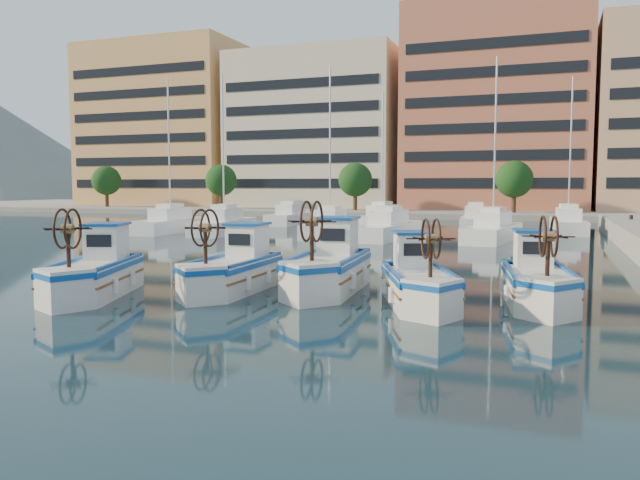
% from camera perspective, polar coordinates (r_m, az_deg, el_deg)
% --- Properties ---
extents(ground, '(300.00, 300.00, 0.00)m').
position_cam_1_polar(ground, '(19.35, -3.91, -5.46)').
color(ground, '#172D3C').
rests_on(ground, ground).
extents(waterfront, '(180.00, 40.00, 25.60)m').
position_cam_1_polar(waterfront, '(82.74, 21.57, 9.92)').
color(waterfront, gray).
rests_on(waterfront, ground).
extents(yacht_marina, '(37.95, 20.64, 11.50)m').
position_cam_1_polar(yacht_marina, '(46.95, 7.03, 1.32)').
color(yacht_marina, white).
rests_on(yacht_marina, ground).
extents(fishing_boat_a, '(3.21, 4.75, 2.87)m').
position_cam_1_polar(fishing_boat_a, '(21.19, -19.86, -2.67)').
color(fishing_boat_a, silver).
rests_on(fishing_boat_a, ground).
extents(fishing_boat_b, '(1.97, 4.55, 2.81)m').
position_cam_1_polar(fishing_boat_b, '(20.97, -7.84, -2.53)').
color(fishing_boat_b, silver).
rests_on(fishing_boat_b, ground).
extents(fishing_boat_c, '(2.40, 5.00, 3.07)m').
position_cam_1_polar(fishing_boat_c, '(20.88, 0.86, -2.33)').
color(fishing_boat_c, silver).
rests_on(fishing_boat_c, ground).
extents(fishing_boat_d, '(3.10, 4.40, 2.65)m').
position_cam_1_polar(fishing_boat_d, '(18.66, 8.95, -3.62)').
color(fishing_boat_d, silver).
rests_on(fishing_boat_d, ground).
extents(fishing_boat_e, '(2.40, 4.49, 2.73)m').
position_cam_1_polar(fishing_boat_e, '(19.56, 19.22, -3.38)').
color(fishing_boat_e, silver).
rests_on(fishing_boat_e, ground).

